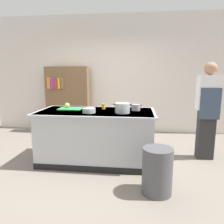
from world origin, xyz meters
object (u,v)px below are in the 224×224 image
at_px(onion, 67,105).
at_px(stock_pot, 122,108).
at_px(sauce_pan, 136,107).
at_px(juice_cup, 103,106).
at_px(mixing_bowl, 89,110).
at_px(trash_bin, 157,171).
at_px(person_chef, 208,109).
at_px(bookshelf, 68,100).

height_order(onion, stock_pot, stock_pot).
height_order(sauce_pan, juice_cup, sauce_pan).
bearing_deg(stock_pot, sauce_pan, 50.97).
xyz_separation_m(stock_pot, mixing_bowl, (-0.54, -0.06, -0.04)).
distance_m(mixing_bowl, trash_bin, 1.41).
xyz_separation_m(sauce_pan, person_chef, (1.26, 0.24, -0.04)).
relative_size(sauce_pan, juice_cup, 2.18).
xyz_separation_m(onion, trash_bin, (1.51, -1.04, -0.66)).
distance_m(mixing_bowl, person_chef, 2.08).
relative_size(sauce_pan, person_chef, 0.13).
bearing_deg(trash_bin, onion, 145.51).
bearing_deg(stock_pot, mixing_bowl, -174.07).
relative_size(juice_cup, bookshelf, 0.06).
distance_m(mixing_bowl, juice_cup, 0.43).
xyz_separation_m(mixing_bowl, trash_bin, (1.04, -0.72, -0.64)).
bearing_deg(mixing_bowl, stock_pot, 5.93).
xyz_separation_m(juice_cup, person_chef, (1.83, 0.17, -0.04)).
bearing_deg(juice_cup, onion, -173.98).
height_order(stock_pot, trash_bin, stock_pot).
distance_m(sauce_pan, juice_cup, 0.58).
distance_m(sauce_pan, person_chef, 1.28).
relative_size(onion, mixing_bowl, 0.44).
xyz_separation_m(juice_cup, bookshelf, (-1.19, 1.60, -0.10)).
bearing_deg(mixing_bowl, trash_bin, -34.61).
xyz_separation_m(mixing_bowl, bookshelf, (-1.02, 1.99, -0.09)).
bearing_deg(mixing_bowl, onion, 145.78).
distance_m(stock_pot, juice_cup, 0.49).
relative_size(onion, trash_bin, 0.16).
distance_m(onion, mixing_bowl, 0.57).
distance_m(stock_pot, bookshelf, 2.49).
height_order(trash_bin, person_chef, person_chef).
xyz_separation_m(mixing_bowl, juice_cup, (0.17, 0.39, 0.01)).
bearing_deg(bookshelf, juice_cup, -53.32).
relative_size(onion, person_chef, 0.05).
bearing_deg(stock_pot, onion, 165.28).
xyz_separation_m(juice_cup, trash_bin, (0.87, -1.11, -0.65)).
xyz_separation_m(sauce_pan, juice_cup, (-0.57, 0.07, -0.00)).
xyz_separation_m(onion, sauce_pan, (1.22, -0.00, -0.01)).
bearing_deg(stock_pot, person_chef, 18.78).
distance_m(onion, stock_pot, 1.04).
bearing_deg(bookshelf, trash_bin, -52.75).
xyz_separation_m(trash_bin, bookshelf, (-2.06, 2.71, 0.55)).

